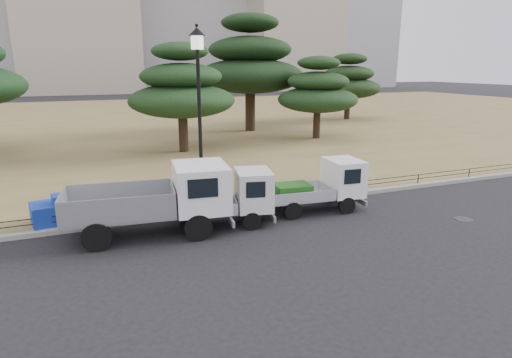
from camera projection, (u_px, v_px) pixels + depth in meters
name	position (u px, v px, depth m)	size (l,w,h in m)	color
ground	(279.00, 233.00, 13.59)	(220.00, 220.00, 0.00)	black
lawn	(146.00, 121.00, 41.06)	(120.00, 56.00, 0.15)	olive
curb	(250.00, 207.00, 15.90)	(120.00, 0.25, 0.16)	gray
truck_large	(159.00, 197.00, 13.31)	(5.14, 2.48, 2.16)	black
truck_kei_front	(229.00, 198.00, 14.19)	(3.64, 2.09, 1.81)	black
truck_kei_rear	(321.00, 186.00, 15.63)	(3.63, 1.80, 1.84)	black
street_lamp	(199.00, 90.00, 14.46)	(0.56, 0.56, 6.23)	black
pipe_fence	(249.00, 197.00, 15.95)	(38.00, 0.04, 0.40)	black
tarp_pile	(56.00, 211.00, 14.06)	(1.63, 1.32, 0.97)	#1639AF
manhole	(464.00, 219.00, 14.83)	(0.60, 0.60, 0.01)	#2D2D30
pine_center_left	(182.00, 90.00, 25.03)	(6.26, 6.26, 6.36)	black
pine_center_right	(250.00, 64.00, 33.11)	(8.39, 8.39, 8.90)	black
pine_east_near	(318.00, 91.00, 29.98)	(5.65, 5.65, 5.71)	black
pine_east_far	(349.00, 82.00, 40.98)	(6.18, 6.18, 6.21)	black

